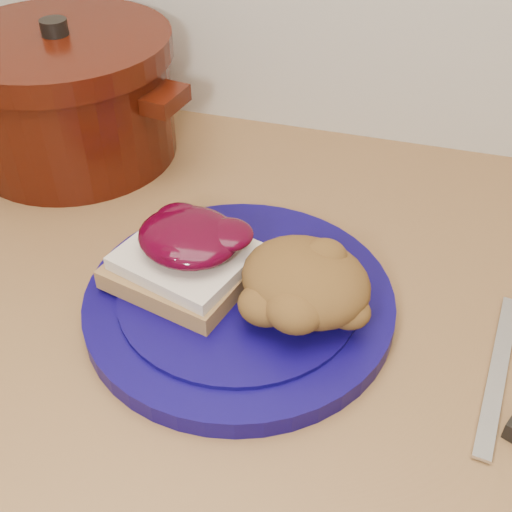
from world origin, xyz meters
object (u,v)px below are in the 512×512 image
(plate, at_px, (239,301))
(butter_knife, at_px, (498,370))
(dutch_oven, at_px, (68,95))
(pepper_grinder, at_px, (36,98))

(plate, relative_size, butter_knife, 1.54)
(butter_knife, distance_m, dutch_oven, 0.56)
(plate, distance_m, butter_knife, 0.23)
(butter_knife, distance_m, pepper_grinder, 0.61)
(dutch_oven, height_order, pepper_grinder, dutch_oven)
(plate, height_order, butter_knife, plate)
(butter_knife, height_order, dutch_oven, dutch_oven)
(plate, xyz_separation_m, butter_knife, (0.23, -0.01, -0.01))
(butter_knife, relative_size, dutch_oven, 0.59)
(plate, distance_m, dutch_oven, 0.36)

